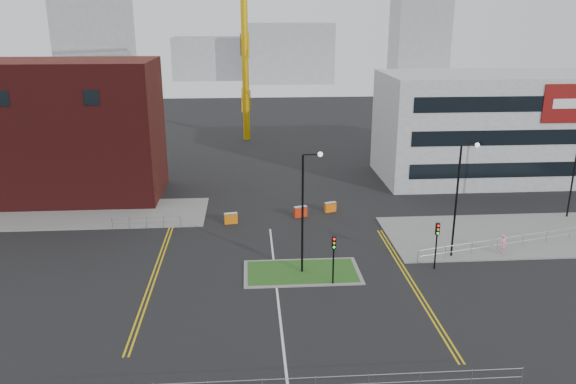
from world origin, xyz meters
TOP-DOWN VIEW (x-y plane):
  - ground at (0.00, 0.00)m, footprint 200.00×200.00m
  - pavement_left at (-20.00, 22.00)m, footprint 28.00×8.00m
  - pavement_right at (22.00, 14.00)m, footprint 24.00×10.00m
  - island_kerb at (2.00, 8.00)m, footprint 8.60×4.60m
  - grass_island at (2.00, 8.00)m, footprint 8.00×4.00m
  - brick_building at (-22.97, 28.00)m, footprint 24.20×10.07m
  - office_block at (26.01, 31.97)m, footprint 25.00×12.20m
  - streetlamp_island at (2.22, 8.00)m, footprint 1.46×0.36m
  - streetlamp_right_near at (14.22, 10.00)m, footprint 1.46×0.36m
  - traffic_light_island at (4.00, 5.98)m, footprint 0.28×0.33m
  - traffic_light_right at (12.00, 7.98)m, footprint 0.28×0.33m
  - railing_front at (0.00, -6.00)m, footprint 24.05×0.05m
  - railing_left at (-11.00, 18.00)m, footprint 6.05×0.05m
  - railing_right at (20.50, 11.50)m, footprint 19.05×5.05m
  - centre_line at (0.00, 2.00)m, footprint 0.15×30.00m
  - yellow_left_a at (-9.00, 10.00)m, footprint 0.12×24.00m
  - yellow_left_b at (-8.70, 10.00)m, footprint 0.12×24.00m
  - yellow_right_a at (9.50, 6.00)m, footprint 0.12×20.00m
  - yellow_right_b at (9.80, 6.00)m, footprint 0.12×20.00m
  - skyline_a at (-40.00, 120.00)m, footprint 18.00×12.00m
  - skyline_b at (10.00, 130.00)m, footprint 24.00×12.00m
  - skyline_c at (45.00, 125.00)m, footprint 14.00×12.00m
  - skyline_d at (-8.00, 140.00)m, footprint 30.00×12.00m
  - pedestrian at (18.17, 10.05)m, footprint 0.74×0.61m
  - barrier_left at (-3.51, 18.69)m, footprint 1.24×0.61m
  - barrier_mid at (3.00, 20.00)m, footprint 1.29×0.74m
  - barrier_right at (6.00, 21.21)m, footprint 1.20×0.73m

SIDE VIEW (x-z plane):
  - ground at x=0.00m, z-range 0.00..0.00m
  - centre_line at x=0.00m, z-range 0.00..0.01m
  - yellow_left_a at x=-9.00m, z-range 0.00..0.01m
  - yellow_left_b at x=-8.70m, z-range 0.00..0.01m
  - yellow_right_a at x=9.50m, z-range 0.00..0.01m
  - yellow_right_b at x=9.80m, z-range 0.00..0.01m
  - island_kerb at x=2.00m, z-range 0.00..0.08m
  - pavement_left at x=-20.00m, z-range 0.00..0.12m
  - pavement_right at x=22.00m, z-range 0.00..0.12m
  - grass_island at x=2.00m, z-range 0.00..0.12m
  - barrier_right at x=6.00m, z-range 0.04..1.00m
  - barrier_left at x=-3.51m, z-range 0.04..1.05m
  - barrier_mid at x=3.00m, z-range 0.04..1.07m
  - railing_left at x=-11.00m, z-range 0.19..1.29m
  - railing_right at x=20.50m, z-range 0.23..1.33m
  - railing_front at x=0.00m, z-range 0.23..1.33m
  - pedestrian at x=18.17m, z-range 0.00..1.75m
  - traffic_light_island at x=4.00m, z-range 0.74..4.39m
  - traffic_light_right at x=12.00m, z-range 0.74..4.39m
  - streetlamp_island at x=2.22m, z-range 0.82..10.00m
  - streetlamp_right_near at x=14.22m, z-range 0.82..10.00m
  - skyline_d at x=-8.00m, z-range 0.00..12.00m
  - office_block at x=26.01m, z-range 0.00..12.00m
  - brick_building at x=-22.97m, z-range -0.27..13.97m
  - skyline_b at x=10.00m, z-range 0.00..16.00m
  - skyline_a at x=-40.00m, z-range 0.00..22.00m
  - skyline_c at x=45.00m, z-range 0.00..28.00m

